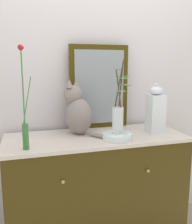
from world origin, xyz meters
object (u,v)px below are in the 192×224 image
(bowl_porcelain, at_px, (117,136))
(vase_slim_green, at_px, (25,119))
(vase_glass_clear, at_px, (118,115))
(cat_sitting, at_px, (78,111))
(jar_lidded_porcelain, at_px, (155,110))
(sideboard, at_px, (96,192))
(mirror_leaning, at_px, (99,87))

(bowl_porcelain, bearing_deg, vase_slim_green, -176.75)
(vase_slim_green, bearing_deg, vase_glass_clear, 3.24)
(cat_sitting, height_order, vase_slim_green, vase_slim_green)
(cat_sitting, height_order, bowl_porcelain, cat_sitting)
(vase_glass_clear, distance_m, jar_lidded_porcelain, 0.36)
(vase_slim_green, bearing_deg, jar_lidded_porcelain, 8.10)
(sideboard, xyz_separation_m, vase_slim_green, (-0.50, -0.17, 0.65))
(cat_sitting, height_order, vase_glass_clear, vase_glass_clear)
(sideboard, relative_size, cat_sitting, 3.19)
(vase_slim_green, distance_m, vase_glass_clear, 0.63)
(vase_slim_green, height_order, vase_glass_clear, vase_slim_green)
(mirror_leaning, bearing_deg, vase_slim_green, -145.59)
(vase_slim_green, relative_size, jar_lidded_porcelain, 1.66)
(bowl_porcelain, height_order, vase_glass_clear, vase_glass_clear)
(sideboard, distance_m, vase_glass_clear, 0.66)
(sideboard, xyz_separation_m, cat_sitting, (-0.11, 0.10, 0.63))
(mirror_leaning, bearing_deg, cat_sitting, -145.26)
(vase_slim_green, height_order, bowl_porcelain, vase_slim_green)
(jar_lidded_porcelain, bearing_deg, sideboard, 176.32)
(vase_slim_green, bearing_deg, sideboard, 18.54)
(mirror_leaning, distance_m, vase_slim_green, 0.74)
(vase_glass_clear, bearing_deg, jar_lidded_porcelain, 16.48)
(jar_lidded_porcelain, bearing_deg, mirror_leaning, 143.65)
(cat_sitting, distance_m, jar_lidded_porcelain, 0.60)
(jar_lidded_porcelain, bearing_deg, cat_sitting, 167.86)
(jar_lidded_porcelain, bearing_deg, bowl_porcelain, -163.65)
(sideboard, distance_m, vase_slim_green, 0.84)
(sideboard, relative_size, bowl_porcelain, 6.37)
(bowl_porcelain, relative_size, jar_lidded_porcelain, 0.55)
(mirror_leaning, xyz_separation_m, bowl_porcelain, (0.02, -0.38, -0.32))
(mirror_leaning, relative_size, cat_sitting, 1.63)
(mirror_leaning, distance_m, vase_glass_clear, 0.41)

